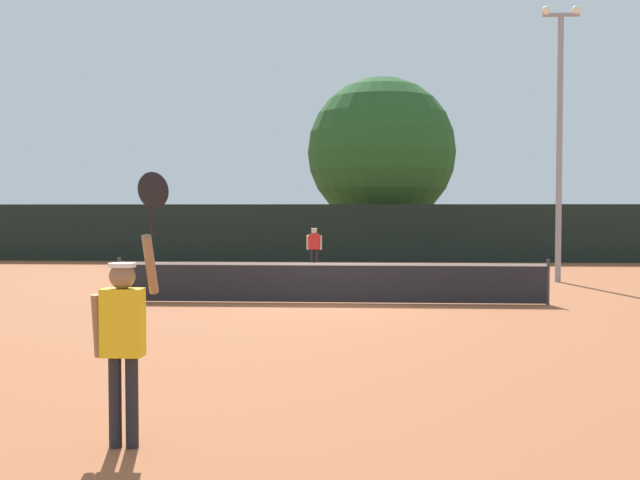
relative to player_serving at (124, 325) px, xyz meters
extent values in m
plane|color=#9E5633|center=(1.40, 11.29, -1.15)|extent=(120.00, 120.00, 0.00)
cube|color=#232328|center=(1.40, 11.29, -0.68)|extent=(10.22, 0.03, 0.91)
cube|color=white|center=(1.40, 11.29, -0.22)|extent=(10.22, 0.04, 0.06)
cylinder|color=#333338|center=(-3.71, 11.29, -0.62)|extent=(0.08, 0.08, 1.07)
cylinder|color=#333338|center=(6.51, 11.29, -0.62)|extent=(0.08, 0.08, 1.07)
cube|color=black|center=(1.40, 25.91, 0.07)|extent=(37.80, 0.12, 2.45)
cube|color=yellow|center=(-0.01, -0.01, 0.03)|extent=(0.38, 0.22, 0.64)
sphere|color=#8C6647|center=(-0.01, -0.01, 0.46)|extent=(0.24, 0.24, 0.24)
cylinder|color=white|center=(-0.01, -0.01, 0.56)|extent=(0.26, 0.26, 0.04)
cylinder|color=black|center=(-0.09, -0.01, -0.72)|extent=(0.12, 0.12, 0.86)
cylinder|color=black|center=(0.07, -0.01, -0.72)|extent=(0.12, 0.12, 0.86)
cylinder|color=#8C6647|center=(-0.25, -0.01, -0.01)|extent=(0.09, 0.18, 0.61)
cylinder|color=#8C6647|center=(0.23, 0.08, 0.56)|extent=(0.09, 0.33, 0.58)
cylinder|color=black|center=(0.23, 0.14, 0.97)|extent=(0.04, 0.11, 0.28)
ellipsoid|color=black|center=(0.23, 0.20, 1.26)|extent=(0.30, 0.13, 0.36)
cube|color=red|center=(0.35, 21.29, -0.11)|extent=(0.38, 0.22, 0.56)
sphere|color=beige|center=(0.35, 21.29, 0.28)|extent=(0.22, 0.22, 0.22)
cylinder|color=white|center=(0.35, 21.29, 0.37)|extent=(0.23, 0.23, 0.04)
cylinder|color=black|center=(0.27, 21.29, -0.77)|extent=(0.12, 0.12, 0.76)
cylinder|color=black|center=(0.43, 21.29, -0.77)|extent=(0.12, 0.12, 0.76)
cylinder|color=beige|center=(0.11, 21.29, -0.14)|extent=(0.09, 0.17, 0.54)
cylinder|color=beige|center=(0.59, 21.29, -0.14)|extent=(0.09, 0.15, 0.54)
sphere|color=#CCE033|center=(2.71, 11.85, -1.12)|extent=(0.07, 0.07, 0.07)
cylinder|color=gray|center=(8.16, 17.12, 2.90)|extent=(0.18, 0.18, 8.10)
cube|color=gray|center=(8.16, 17.12, 7.00)|extent=(1.10, 0.10, 0.10)
sphere|color=#F2EDCC|center=(7.71, 17.12, 7.13)|extent=(0.28, 0.28, 0.28)
sphere|color=#F2EDCC|center=(8.61, 17.12, 7.13)|extent=(0.28, 0.28, 0.28)
cylinder|color=brown|center=(2.98, 30.08, 0.02)|extent=(0.56, 0.56, 2.34)
sphere|color=#235123|center=(2.98, 30.08, 3.83)|extent=(7.06, 7.06, 7.06)
cube|color=red|center=(-1.76, 33.51, -0.55)|extent=(2.46, 4.42, 0.90)
cube|color=#2D333D|center=(-1.76, 33.21, 0.22)|extent=(1.98, 2.41, 0.64)
cylinder|color=black|center=(-2.61, 34.91, -0.85)|extent=(0.22, 0.60, 0.60)
cylinder|color=black|center=(-0.91, 34.91, -0.85)|extent=(0.22, 0.60, 0.60)
cylinder|color=black|center=(-2.61, 32.11, -0.85)|extent=(0.22, 0.60, 0.60)
cylinder|color=black|center=(-0.91, 32.11, -0.85)|extent=(0.22, 0.60, 0.60)
cube|color=navy|center=(3.51, 32.61, -0.55)|extent=(1.98, 4.24, 0.90)
cube|color=#2D333D|center=(3.51, 32.31, 0.22)|extent=(1.74, 2.23, 0.64)
cylinder|color=black|center=(2.66, 34.01, -0.85)|extent=(0.22, 0.60, 0.60)
cylinder|color=black|center=(4.36, 34.01, -0.85)|extent=(0.22, 0.60, 0.60)
cylinder|color=black|center=(2.66, 31.21, -0.85)|extent=(0.22, 0.60, 0.60)
cylinder|color=black|center=(4.36, 31.21, -0.85)|extent=(0.22, 0.60, 0.60)
cube|color=navy|center=(8.27, 32.80, -0.55)|extent=(2.40, 4.40, 0.90)
cube|color=#2D333D|center=(8.27, 32.50, 0.22)|extent=(1.96, 2.39, 0.64)
cylinder|color=black|center=(7.42, 34.20, -0.85)|extent=(0.22, 0.60, 0.60)
cylinder|color=black|center=(9.12, 34.20, -0.85)|extent=(0.22, 0.60, 0.60)
cylinder|color=black|center=(7.42, 31.40, -0.85)|extent=(0.22, 0.60, 0.60)
cylinder|color=black|center=(9.12, 31.40, -0.85)|extent=(0.22, 0.60, 0.60)
camera|label=1|loc=(2.25, -7.07, 1.08)|focal=43.54mm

